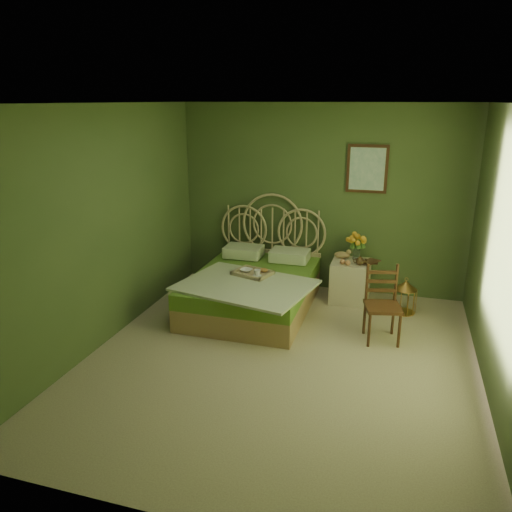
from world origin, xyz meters
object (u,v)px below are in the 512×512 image
(chair, at_px, (384,299))
(birdcage, at_px, (405,297))
(bed, at_px, (254,286))
(nightstand, at_px, (351,276))

(chair, relative_size, birdcage, 2.00)
(bed, distance_m, nightstand, 1.34)
(bed, relative_size, nightstand, 2.20)
(bed, distance_m, chair, 1.72)
(bed, height_order, birdcage, bed)
(chair, distance_m, birdcage, 0.89)
(chair, height_order, birdcage, chair)
(bed, relative_size, chair, 2.51)
(nightstand, bearing_deg, birdcage, -17.34)
(bed, relative_size, birdcage, 5.02)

